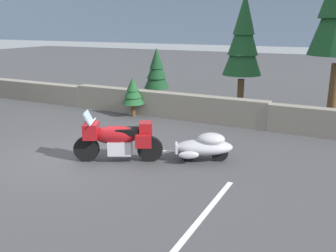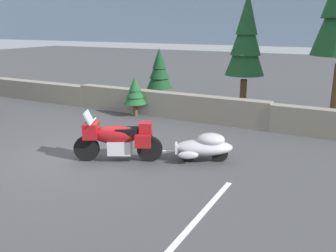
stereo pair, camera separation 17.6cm
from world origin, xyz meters
name	(u,v)px [view 1 (the left image)]	position (x,y,z in m)	size (l,w,h in m)	color
ground_plane	(77,157)	(0.00, 0.00, 0.00)	(80.00, 80.00, 0.00)	#424244
stone_guard_wall	(155,104)	(-0.38, 5.06, 0.46)	(24.00, 0.57, 0.96)	gray
distant_ridgeline	(333,5)	(0.00, 95.07, 8.00)	(240.00, 80.00, 16.00)	#7F93AD
touring_motorcycle	(118,138)	(1.14, 0.28, 0.62)	(2.13, 1.35, 1.33)	black
car_shaped_trailer	(204,146)	(3.14, 1.29, 0.41)	(2.13, 1.32, 0.76)	black
pine_tree_secondary	(157,70)	(-1.09, 6.51, 1.57)	(1.08, 1.08, 2.52)	brown
pine_tree_far_right	(243,39)	(2.41, 7.11, 2.92)	(1.52, 1.52, 4.67)	brown
pine_sapling_near	(133,92)	(-1.09, 4.58, 0.95)	(0.87, 0.87, 1.52)	brown
parking_stripe_marker	(201,218)	(4.17, -1.50, 0.00)	(0.12, 3.60, 0.01)	silver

